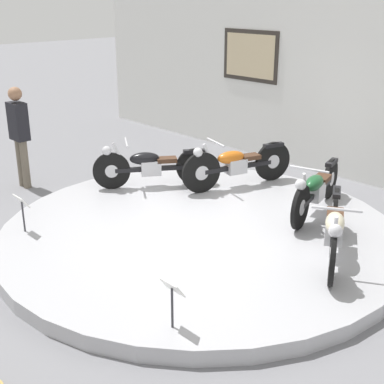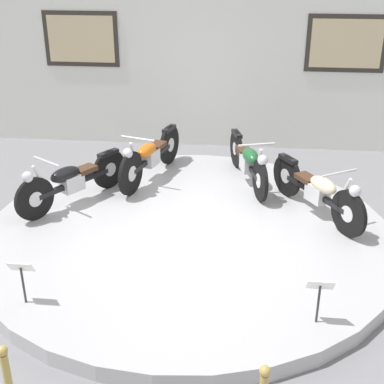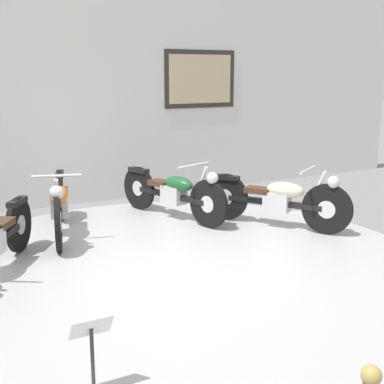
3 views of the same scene
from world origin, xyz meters
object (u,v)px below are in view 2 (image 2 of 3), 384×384
at_px(motorcycle_black, 71,180).
at_px(info_placard_front_left, 21,272).
at_px(motorcycle_cream, 318,190).
at_px(motorcycle_orange, 150,155).
at_px(info_placard_front_centre, 320,291).
at_px(motorcycle_green, 248,160).

bearing_deg(motorcycle_black, info_placard_front_left, -84.49).
relative_size(motorcycle_cream, info_placard_front_left, 3.33).
distance_m(motorcycle_orange, info_placard_front_centre, 4.04).
distance_m(info_placard_front_left, info_placard_front_centre, 2.99).
height_order(motorcycle_orange, motorcycle_green, motorcycle_orange).
distance_m(motorcycle_black, motorcycle_cream, 3.44).
distance_m(motorcycle_green, info_placard_front_centre, 3.43).
height_order(motorcycle_green, info_placard_front_centre, motorcycle_green).
relative_size(motorcycle_black, info_placard_front_left, 3.25).
bearing_deg(motorcycle_cream, motorcycle_orange, 157.98).
height_order(motorcycle_orange, info_placard_front_left, motorcycle_orange).
bearing_deg(motorcycle_orange, motorcycle_cream, -22.02).
bearing_deg(motorcycle_cream, info_placard_front_left, -143.84).
xyz_separation_m(motorcycle_black, motorcycle_orange, (0.95, 1.01, 0.02)).
xyz_separation_m(motorcycle_black, info_placard_front_left, (0.23, -2.35, -0.00)).
bearing_deg(motorcycle_green, info_placard_front_centre, -77.79).
relative_size(motorcycle_orange, motorcycle_green, 1.03).
bearing_deg(motorcycle_black, info_placard_front_centre, -36.14).
distance_m(motorcycle_orange, motorcycle_cream, 2.68).
height_order(motorcycle_black, info_placard_front_centre, motorcycle_black).
height_order(motorcycle_orange, motorcycle_cream, motorcycle_orange).
distance_m(motorcycle_cream, info_placard_front_centre, 2.36).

